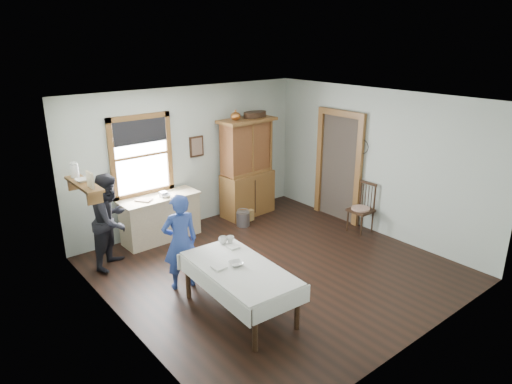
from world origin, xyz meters
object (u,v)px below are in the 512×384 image
work_counter (161,218)px  dining_table (239,290)px  china_hutch (247,168)px  spindle_chair (361,208)px  pail (243,219)px  wicker_basket (243,216)px  woman_blue (180,245)px  figure_dark (111,224)px

work_counter → dining_table: (-0.32, -2.81, -0.07)m
work_counter → china_hutch: 2.10m
spindle_chair → pail: size_ratio=3.45×
wicker_basket → woman_blue: bearing=-147.5°
spindle_chair → wicker_basket: bearing=127.3°
china_hutch → wicker_basket: (-0.32, -0.26, -0.90)m
dining_table → woman_blue: bearing=102.8°
china_hutch → wicker_basket: bearing=-144.3°
spindle_chair → wicker_basket: spindle_chair is taller
pail → spindle_chair: bearing=-46.5°
spindle_chair → pail: (-1.56, 1.65, -0.34)m
work_counter → china_hutch: bearing=-2.1°
wicker_basket → china_hutch: bearing=38.8°
spindle_chair → woman_blue: size_ratio=0.71×
work_counter → wicker_basket: bearing=-10.7°
woman_blue → work_counter: bearing=-96.3°
china_hutch → dining_table: (-2.33, -2.79, -0.66)m
wicker_basket → figure_dark: bearing=-177.2°
dining_table → work_counter: bearing=83.5°
spindle_chair → pail: spindle_chair is taller
work_counter → woman_blue: bearing=-110.0°
dining_table → pail: 3.01m
china_hutch → figure_dark: bearing=-175.8°
dining_table → wicker_basket: dining_table is taller
pail → wicker_basket: (0.14, 0.19, -0.03)m
wicker_basket → pail: bearing=-128.0°
pail → china_hutch: bearing=43.6°
woman_blue → pail: bearing=-137.2°
china_hutch → dining_table: 3.69m
spindle_chair → dining_table: bearing=-168.8°
dining_table → pail: bearing=51.5°
spindle_chair → figure_dark: size_ratio=0.67×
spindle_chair → woman_blue: (-3.68, 0.39, 0.19)m
figure_dark → spindle_chair: bearing=-60.6°
wicker_basket → woman_blue: 2.74m
pail → figure_dark: size_ratio=0.19×
china_hutch → pail: (-0.46, -0.44, -0.87)m
spindle_chair → figure_dark: (-4.18, 1.69, 0.24)m
pail → work_counter: bearing=163.5°
pail → wicker_basket: 0.24m
work_counter → pail: (1.55, -0.46, -0.28)m
spindle_chair → woman_blue: bearing=173.5°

